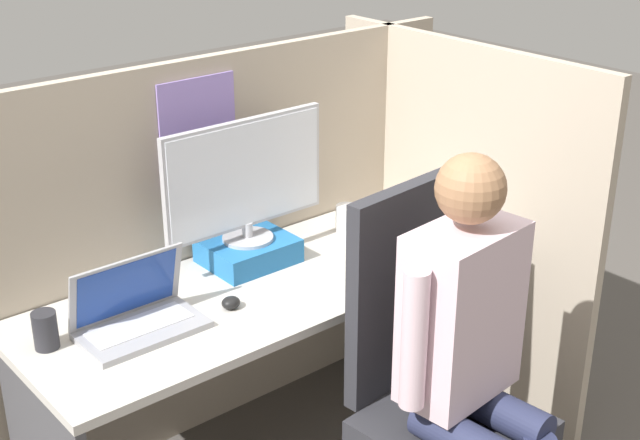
# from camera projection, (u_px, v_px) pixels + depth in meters

# --- Properties ---
(cubicle_panel_back) EXTENTS (2.16, 0.05, 1.39)m
(cubicle_panel_back) POSITION_uv_depth(u_px,v_px,m) (209.00, 249.00, 3.16)
(cubicle_panel_back) COLOR tan
(cubicle_panel_back) RESTS_ON ground
(cubicle_panel_right) EXTENTS (0.04, 1.26, 1.39)m
(cubicle_panel_right) POSITION_uv_depth(u_px,v_px,m) (457.00, 224.00, 3.38)
(cubicle_panel_right) COLOR tan
(cubicle_panel_right) RESTS_ON ground
(desk) EXTENTS (1.66, 0.63, 0.70)m
(desk) POSITION_uv_depth(u_px,v_px,m) (267.00, 325.00, 2.98)
(desk) COLOR beige
(desk) RESTS_ON ground
(paper_box) EXTENTS (0.29, 0.25, 0.08)m
(paper_box) POSITION_uv_depth(u_px,v_px,m) (248.00, 251.00, 3.05)
(paper_box) COLOR #236BAD
(paper_box) RESTS_ON desk
(monitor) EXTENTS (0.62, 0.17, 0.42)m
(monitor) POSITION_uv_depth(u_px,v_px,m) (245.00, 178.00, 2.94)
(monitor) COLOR #B2B2B7
(monitor) RESTS_ON paper_box
(laptop) EXTENTS (0.36, 0.21, 0.22)m
(laptop) POSITION_uv_depth(u_px,v_px,m) (137.00, 317.00, 2.62)
(laptop) COLOR #99999E
(laptop) RESTS_ON desk
(mouse) EXTENTS (0.06, 0.05, 0.04)m
(mouse) POSITION_uv_depth(u_px,v_px,m) (231.00, 303.00, 2.75)
(mouse) COLOR black
(mouse) RESTS_ON desk
(stapler) EXTENTS (0.04, 0.14, 0.05)m
(stapler) POSITION_uv_depth(u_px,v_px,m) (420.00, 212.00, 3.40)
(stapler) COLOR #2D2D33
(stapler) RESTS_ON desk
(carrot_toy) EXTENTS (0.04, 0.16, 0.04)m
(carrot_toy) POSITION_uv_depth(u_px,v_px,m) (373.00, 267.00, 2.98)
(carrot_toy) COLOR orange
(carrot_toy) RESTS_ON desk
(office_chair) EXTENTS (0.53, 0.57, 1.13)m
(office_chair) POSITION_uv_depth(u_px,v_px,m) (429.00, 377.00, 2.65)
(office_chair) COLOR #2D2D33
(office_chair) RESTS_ON ground
(person) EXTENTS (0.48, 0.43, 1.30)m
(person) POSITION_uv_depth(u_px,v_px,m) (473.00, 347.00, 2.44)
(person) COLOR #282D4C
(person) RESTS_ON ground
(coffee_mug) EXTENTS (0.08, 0.08, 0.10)m
(coffee_mug) POSITION_uv_depth(u_px,v_px,m) (346.00, 218.00, 3.28)
(coffee_mug) COLOR white
(coffee_mug) RESTS_ON desk
(pen_cup) EXTENTS (0.07, 0.07, 0.11)m
(pen_cup) POSITION_uv_depth(u_px,v_px,m) (45.00, 330.00, 2.53)
(pen_cup) COLOR #28282D
(pen_cup) RESTS_ON desk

